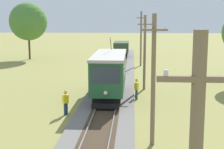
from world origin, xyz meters
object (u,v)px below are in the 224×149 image
freight_car (121,48)px  tree_left_near (28,22)px  track_worker (66,101)px  second_worker (137,88)px  utility_pole_near_tram (153,79)px  utility_pole_mid (145,52)px  utility_pole_far (141,38)px  red_tram (109,73)px

freight_car → tree_left_near: tree_left_near is taller
track_worker → second_worker: bearing=-90.3°
freight_car → track_worker: freight_car is taller
utility_pole_near_tram → tree_left_near: 39.22m
freight_car → utility_pole_mid: bearing=-82.8°
utility_pole_far → second_worker: bearing=-92.2°
red_tram → utility_pole_near_tram: size_ratio=1.21×
freight_car → utility_pole_mid: 24.41m
utility_pole_mid → utility_pole_far: 15.42m
red_tram → utility_pole_far: bearing=81.1°
utility_pole_mid → red_tram: bearing=-127.7°
utility_pole_mid → track_worker: (-5.80, -8.73, -2.61)m
utility_pole_near_tram → utility_pole_mid: size_ratio=1.01×
red_tram → freight_car: bearing=90.0°
utility_pole_far → tree_left_near: (-17.74, 5.75, 2.15)m
utility_pole_near_tram → utility_pole_far: size_ratio=0.93×
freight_car → second_worker: freight_car is taller
utility_pole_near_tram → second_worker: 10.02m
tree_left_near → red_tram: bearing=-59.6°
red_tram → freight_car: size_ratio=1.64×
red_tram → second_worker: red_tram is taller
utility_pole_near_tram → utility_pole_far: 29.14m
red_tram → utility_pole_far: 19.64m
tree_left_near → track_worker: bearing=-68.2°
utility_pole_mid → tree_left_near: bearing=130.0°
red_tram → freight_car: red_tram is taller
tree_left_near → utility_pole_near_tram: bearing=-63.0°
utility_pole_mid → second_worker: bearing=-100.6°
freight_car → utility_pole_far: 9.52m
utility_pole_near_tram → utility_pole_mid: (0.00, 13.72, -0.03)m
utility_pole_near_tram → utility_pole_far: bearing=90.0°
red_tram → utility_pole_far: (3.03, 19.34, 1.68)m
utility_pole_far → track_worker: size_ratio=4.23×
utility_pole_near_tram → utility_pole_mid: bearing=90.0°
freight_car → second_worker: size_ratio=2.91×
utility_pole_far → freight_car: bearing=109.2°
red_tram → utility_pole_far: size_ratio=1.13×
tree_left_near → utility_pole_mid: bearing=-50.0°
utility_pole_mid → track_worker: 10.80m
freight_car → utility_pole_mid: size_ratio=0.74×
utility_pole_far → track_worker: (-5.80, -24.14, -2.89)m
freight_car → utility_pole_mid: (3.04, -24.13, 2.03)m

